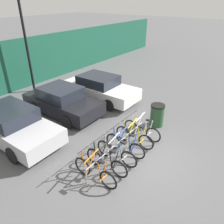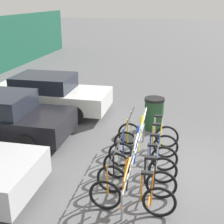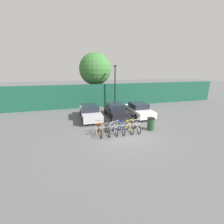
% 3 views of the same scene
% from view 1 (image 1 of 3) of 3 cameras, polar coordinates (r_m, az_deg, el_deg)
% --- Properties ---
extents(ground_plane, '(120.00, 120.00, 0.00)m').
position_cam_1_polar(ground_plane, '(8.32, 6.96, -11.43)').
color(ground_plane, '#59595B').
extents(bike_rack, '(3.56, 0.04, 0.57)m').
position_cam_1_polar(bike_rack, '(8.04, 1.61, -8.41)').
color(bike_rack, gray).
rests_on(bike_rack, ground).
extents(bicycle_orange, '(0.68, 1.71, 1.05)m').
position_cam_1_polar(bicycle_orange, '(7.13, -4.53, -15.33)').
color(bicycle_orange, black).
rests_on(bicycle_orange, ground).
extents(bicycle_black, '(0.68, 1.71, 1.05)m').
position_cam_1_polar(bicycle_black, '(7.47, -1.51, -12.83)').
color(bicycle_black, black).
rests_on(bicycle_black, ground).
extents(bicycle_silver, '(0.68, 1.71, 1.05)m').
position_cam_1_polar(bicycle_silver, '(7.83, 1.13, -10.57)').
color(bicycle_silver, black).
rests_on(bicycle_silver, ground).
extents(bicycle_blue, '(0.68, 1.71, 1.05)m').
position_cam_1_polar(bicycle_blue, '(8.19, 3.37, -8.61)').
color(bicycle_blue, black).
rests_on(bicycle_blue, ground).
extents(bicycle_yellow, '(0.68, 1.71, 1.05)m').
position_cam_1_polar(bicycle_yellow, '(8.67, 5.82, -6.43)').
color(bicycle_yellow, black).
rests_on(bicycle_yellow, ground).
extents(bicycle_white, '(0.68, 1.71, 1.05)m').
position_cam_1_polar(bicycle_white, '(9.12, 7.78, -4.66)').
color(bicycle_white, black).
rests_on(bicycle_white, ground).
extents(car_silver, '(1.91, 4.52, 1.40)m').
position_cam_1_polar(car_silver, '(9.70, -24.77, -2.90)').
color(car_silver, '#B7B7BC').
rests_on(car_silver, ground).
extents(car_black, '(1.91, 4.01, 1.40)m').
position_cam_1_polar(car_black, '(11.04, -12.82, 2.83)').
color(car_black, black).
rests_on(car_black, ground).
extents(car_white, '(1.91, 4.39, 1.40)m').
position_cam_1_polar(car_white, '(12.39, -3.22, 6.33)').
color(car_white, silver).
rests_on(car_white, ground).
extents(lamp_post, '(0.24, 0.44, 5.36)m').
position_cam_1_polar(lamp_post, '(13.84, -21.61, 16.88)').
color(lamp_post, black).
rests_on(lamp_post, ground).
extents(trash_bin, '(0.63, 0.63, 1.03)m').
position_cam_1_polar(trash_bin, '(10.04, 11.68, -0.81)').
color(trash_bin, '#234728').
rests_on(trash_bin, ground).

